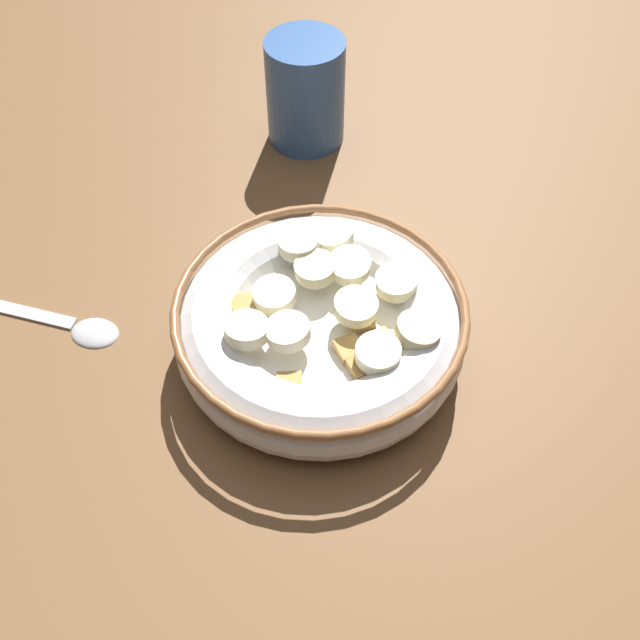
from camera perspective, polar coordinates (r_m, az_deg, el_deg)
The scene contains 4 objects.
ground_plane at distance 50.96cm, azimuth -0.00°, elevation -2.80°, with size 119.07×119.07×2.00cm, color brown.
cereal_bowl at distance 48.15cm, azimuth 0.03°, elevation -0.31°, with size 19.23×19.23×5.48cm.
spoon at distance 53.95cm, azimuth -19.17°, elevation -0.30°, with size 3.52×13.26×0.80cm.
coffee_mug at distance 64.04cm, azimuth -1.11°, elevation 17.47°, with size 9.52×6.58×9.05cm.
Camera 1 is at (-29.37, -4.38, 40.42)cm, focal length 41.05 mm.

